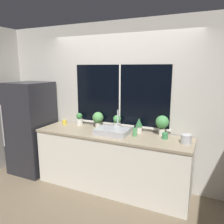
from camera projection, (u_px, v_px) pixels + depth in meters
ground_plane at (103, 197)px, 3.36m from camera, size 14.00×14.00×0.00m
wall_back at (121, 104)px, 3.71m from camera, size 8.00×0.09×2.70m
wall_left at (47, 93)px, 5.35m from camera, size 0.06×7.00×2.70m
counter at (111, 161)px, 3.54m from camera, size 2.50×0.66×0.94m
refrigerator at (31, 128)px, 4.11m from camera, size 0.70×0.72×1.70m
sink at (113, 131)px, 3.42m from camera, size 0.51×0.41×0.35m
potted_plant_far_left at (79, 119)px, 3.95m from camera, size 0.12×0.12×0.22m
potted_plant_left at (98, 118)px, 3.79m from camera, size 0.19×0.19×0.27m
potted_plant_center at (117, 122)px, 3.64m from camera, size 0.13×0.13×0.25m
potted_plant_right at (139, 125)px, 3.49m from camera, size 0.12×0.12×0.23m
potted_plant_far_right at (162, 123)px, 3.33m from camera, size 0.20×0.20×0.31m
soap_bottle at (135, 132)px, 3.30m from camera, size 0.07×0.07×0.18m
mug_yellow at (64, 122)px, 3.99m from camera, size 0.08×0.08×0.08m
mug_green at (165, 136)px, 3.19m from camera, size 0.08×0.08×0.09m
kettle at (186, 139)px, 2.99m from camera, size 0.14×0.14×0.14m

